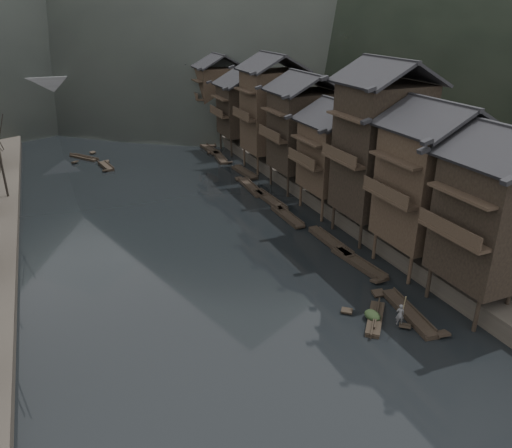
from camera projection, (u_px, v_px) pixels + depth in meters
water at (230, 300)px, 38.26m from camera, size 300.00×300.00×0.00m
right_bank at (342, 134)px, 84.19m from camera, size 40.00×200.00×1.80m
stilt_houses at (314, 120)px, 56.64m from camera, size 9.00×67.60×16.85m
moored_sampans at (243, 176)px, 65.65m from camera, size 3.52×73.75×0.47m
midriver_boats at (126, 139)px, 83.86m from camera, size 17.30×34.71×0.45m
stone_bridge at (101, 94)px, 96.93m from camera, size 40.00×6.00×9.00m
hero_sampan at (375, 318)px, 35.62m from camera, size 3.70×4.10×0.43m
cargo_heap at (373, 311)px, 35.49m from camera, size 1.04×1.36×0.62m
boatman at (400, 312)px, 34.54m from camera, size 0.70×0.60×1.63m
bamboo_pole at (407, 278)px, 33.57m from camera, size 1.45×1.84×3.58m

